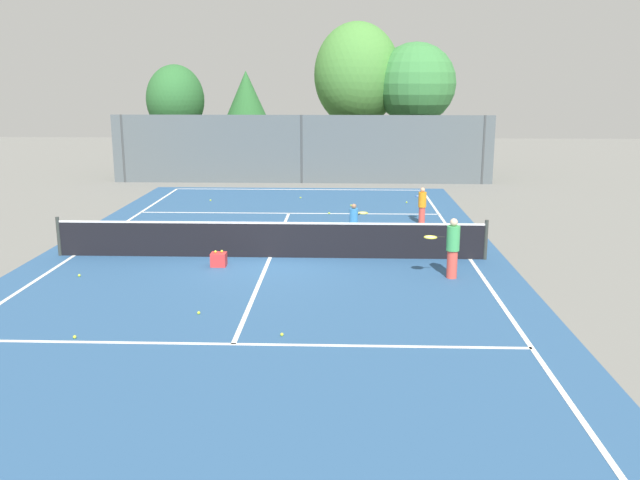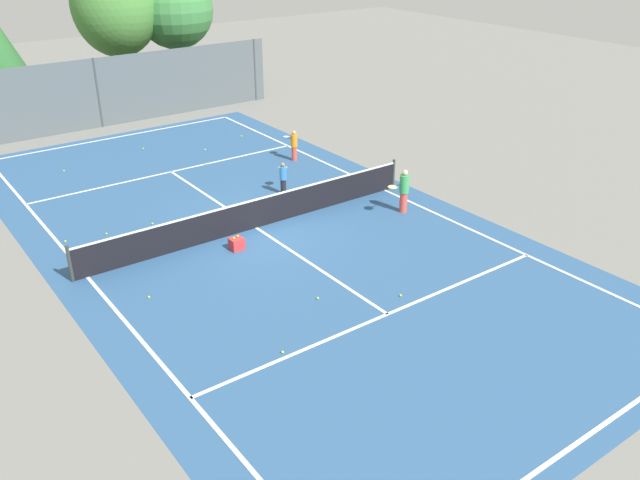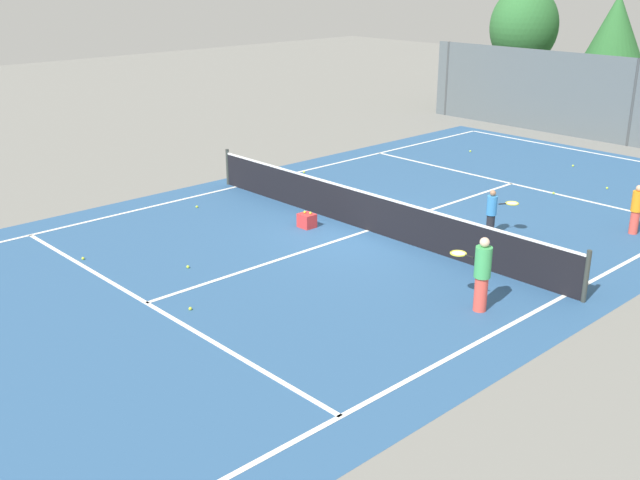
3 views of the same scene
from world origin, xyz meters
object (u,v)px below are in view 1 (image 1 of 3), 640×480
Objects in this scene: tennis_ball_2 at (329,213)px; tennis_ball_7 at (75,337)px; tennis_ball_10 at (79,275)px; tennis_ball_12 at (148,236)px; tennis_ball_11 at (351,205)px; tennis_ball_5 at (438,244)px; tennis_ball_8 at (301,198)px; tennis_ball_1 at (199,313)px; tennis_ball_4 at (194,238)px; tennis_ball_9 at (112,234)px; player_0 at (354,222)px; tennis_ball_0 at (407,202)px; ball_crate at (219,259)px; tennis_ball_3 at (211,200)px; tennis_ball_6 at (282,334)px; player_1 at (422,205)px; player_2 at (452,247)px.

tennis_ball_7 is at bearing -109.89° from tennis_ball_2.
tennis_ball_12 is at bearing 83.89° from tennis_ball_10.
tennis_ball_5 is at bearing -68.35° from tennis_ball_11.
tennis_ball_2 is at bearing -69.35° from tennis_ball_8.
tennis_ball_1 is 1.00× the size of tennis_ball_4.
tennis_ball_7 is 1.00× the size of tennis_ball_9.
tennis_ball_10 is at bearing -124.32° from tennis_ball_11.
player_0 is 7.15m from tennis_ball_0.
ball_crate is 3.45m from tennis_ball_4.
tennis_ball_5 and tennis_ball_8 have the same top height.
tennis_ball_3 is at bearing 102.20° from ball_crate.
tennis_ball_8 is 2.69m from tennis_ball_11.
ball_crate is at bearing 113.05° from tennis_ball_6.
tennis_ball_2 is at bearing 45.32° from tennis_ball_4.
tennis_ball_9 is at bearing 169.63° from tennis_ball_12.
tennis_ball_9 is 1.00× the size of tennis_ball_11.
tennis_ball_3 is at bearing 105.98° from tennis_ball_6.
tennis_ball_3 and tennis_ball_10 have the same top height.
player_0 is at bearing 56.49° from tennis_ball_7.
tennis_ball_6 is 1.00× the size of tennis_ball_10.
ball_crate is 6.61m from tennis_ball_5.
player_0 is 2.77× the size of ball_crate.
tennis_ball_2 is 1.00× the size of tennis_ball_6.
tennis_ball_8 is (1.48, 10.65, -0.15)m from ball_crate.
tennis_ball_1 is 1.00× the size of tennis_ball_7.
tennis_ball_8 is (-4.46, 4.98, -0.62)m from player_1.
player_1 is at bearing 49.77° from player_0.
tennis_ball_4 and tennis_ball_12 have the same top height.
tennis_ball_7 and tennis_ball_12 have the same top height.
tennis_ball_7 is (-3.93, -0.27, 0.00)m from tennis_ball_6.
tennis_ball_5 is (7.44, -0.62, 0.00)m from tennis_ball_4.
tennis_ball_3 is at bearing 83.93° from tennis_ball_12.
tennis_ball_12 is at bearing 96.84° from tennis_ball_7.
tennis_ball_4 is at bearing -83.26° from tennis_ball_3.
tennis_ball_7 is (-7.58, -14.94, 0.00)m from tennis_ball_0.
tennis_ball_12 is (-8.79, 4.20, -0.75)m from player_2.
tennis_ball_10 is (-9.24, -6.78, -0.62)m from player_1.
tennis_ball_2 is 12.30m from tennis_ball_6.
tennis_ball_9 is 9.33m from tennis_ball_11.
tennis_ball_7 is 8.64m from tennis_ball_12.
tennis_ball_7 and tennis_ball_11 have the same top height.
player_2 is at bearing -89.05° from tennis_ball_0.
tennis_ball_0 is 7.14m from tennis_ball_5.
player_0 is 4.98m from tennis_ball_4.
tennis_ball_2 is at bearing 54.31° from tennis_ball_10.
tennis_ball_12 is (-4.95, 8.30, 0.00)m from tennis_ball_6.
tennis_ball_1 is 1.00× the size of tennis_ball_10.
tennis_ball_4 is 8.44m from tennis_ball_7.
tennis_ball_2 is (-3.22, 8.18, -0.75)m from player_2.
ball_crate is 5.38m from tennis_ball_9.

